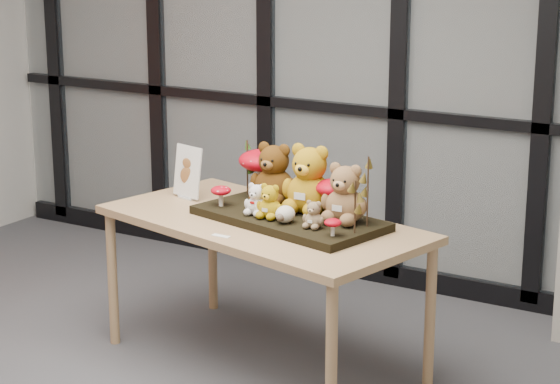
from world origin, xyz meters
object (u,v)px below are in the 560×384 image
Objects in this scene: bear_white_bow at (257,198)px; display_table at (263,233)px; mushroom_front_right at (333,226)px; bear_small_yellow at (270,199)px; sign_holder at (188,175)px; bear_brown_medium at (274,170)px; bear_tan_back at (345,190)px; bear_beige_small at (314,213)px; mushroom_front_left at (221,195)px; mushroom_back_left at (262,171)px; plush_cream_hedgehog at (285,213)px; mushroom_back_right at (334,196)px; bear_pooh_yellow at (310,175)px; diorama_tray at (289,218)px.

display_table is at bearing 103.32° from bear_white_bow.
mushroom_front_right is (0.47, -0.12, -0.04)m from bear_white_bow.
bear_white_bow is at bearing -76.68° from display_table.
sign_holder is at bearing 174.23° from bear_small_yellow.
bear_small_yellow is at bearing -49.93° from bear_brown_medium.
bear_beige_small is at bearing -102.72° from bear_tan_back.
bear_beige_small is 1.27× the size of mushroom_front_left.
bear_small_yellow reaches higher than bear_beige_small.
mushroom_back_left is at bearing 173.67° from bear_tan_back.
bear_beige_small is at bearing 11.29° from plush_cream_hedgehog.
mushroom_back_left is (-0.16, 0.26, 0.24)m from display_table.
mushroom_front_right is at bearing -1.02° from bear_white_bow.
bear_brown_medium is 0.15m from mushroom_back_left.
bear_white_bow is at bearing -5.95° from sign_holder.
plush_cream_hedgehog is at bearing -133.08° from bear_tan_back.
display_table is 0.26m from plush_cream_hedgehog.
mushroom_front_right is (0.47, -0.17, 0.15)m from display_table.
bear_small_yellow is 0.12m from plush_cream_hedgehog.
bear_tan_back is 1.82× the size of bear_white_bow.
mushroom_front_right is (0.13, -0.06, -0.03)m from bear_beige_small.
sign_holder is (-1.01, 0.32, 0.04)m from mushroom_front_right.
mushroom_front_left reaches higher than plush_cream_hedgehog.
plush_cream_hedgehog is 0.77m from sign_holder.
bear_beige_small is 0.51× the size of sign_holder.
plush_cream_hedgehog is at bearing -15.48° from display_table.
bear_tan_back is 0.30m from plush_cream_hedgehog.
bear_tan_back reaches higher than mushroom_back_left.
mushroom_back_left is (-0.34, 0.36, 0.09)m from plush_cream_hedgehog.
bear_white_bow is at bearing 165.78° from mushroom_front_right.
bear_beige_small is 1.58× the size of plush_cream_hedgehog.
sign_holder reaches higher than mushroom_front_right.
mushroom_back_left is (-0.57, 0.20, -0.02)m from bear_tan_back.
mushroom_back_right is at bearing 40.31° from bear_white_bow.
mushroom_front_left is at bearing -177.13° from bear_white_bow.
bear_beige_small is 0.15m from plush_cream_hedgehog.
bear_white_bow reaches higher than bear_beige_small.
bear_small_yellow is (-0.33, -0.12, -0.06)m from bear_tan_back.
display_table is 4.76× the size of bear_pooh_yellow.
bear_pooh_yellow is 0.24m from bear_brown_medium.
mushroom_back_right reaches higher than bear_beige_small.
bear_white_bow is at bearing 178.41° from plush_cream_hedgehog.
mushroom_back_left is at bearing 155.37° from diorama_tray.
diorama_tray reaches higher than display_table.
plush_cream_hedgehog is 0.50m from mushroom_back_left.
bear_beige_small is at bearing -20.26° from diorama_tray.
sign_holder reaches higher than mushroom_back_right.
mushroom_front_left is (-0.19, -0.19, -0.11)m from bear_brown_medium.
bear_tan_back is 2.16× the size of bear_beige_small.
mushroom_back_right is at bearing 70.30° from plush_cream_hedgehog.
diorama_tray is at bearing 45.83° from bear_white_bow.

